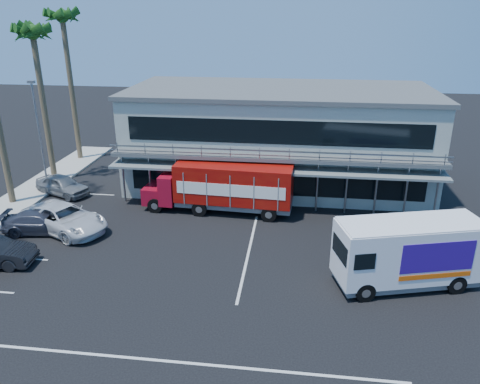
# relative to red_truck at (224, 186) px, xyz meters

# --- Properties ---
(ground) EXTENTS (120.00, 120.00, 0.00)m
(ground) POSITION_rel_red_truck_xyz_m (0.28, -8.54, -1.84)
(ground) COLOR black
(ground) RESTS_ON ground
(building) EXTENTS (22.40, 12.00, 7.30)m
(building) POSITION_rel_red_truck_xyz_m (3.28, 6.40, 1.82)
(building) COLOR #9FA698
(building) RESTS_ON ground
(palm_e) EXTENTS (2.80, 2.80, 12.25)m
(palm_e) POSITION_rel_red_truck_xyz_m (-14.42, 4.46, 8.73)
(palm_e) COLOR brown
(palm_e) RESTS_ON ground
(palm_f) EXTENTS (2.80, 2.80, 13.25)m
(palm_f) POSITION_rel_red_truck_xyz_m (-14.82, 9.96, 9.63)
(palm_f) COLOR brown
(palm_f) RESTS_ON ground
(light_pole_far) EXTENTS (0.50, 0.25, 8.09)m
(light_pole_far) POSITION_rel_red_truck_xyz_m (-13.92, 2.46, 2.66)
(light_pole_far) COLOR gray
(light_pole_far) RESTS_ON ground
(red_truck) EXTENTS (10.08, 2.97, 3.35)m
(red_truck) POSITION_rel_red_truck_xyz_m (0.00, 0.00, 0.00)
(red_truck) COLOR maroon
(red_truck) RESTS_ON ground
(white_van) EXTENTS (7.34, 4.16, 3.40)m
(white_van) POSITION_rel_red_truck_xyz_m (10.27, -7.77, -0.04)
(white_van) COLOR white
(white_van) RESTS_ON ground
(parked_car_c) EXTENTS (6.42, 4.89, 1.62)m
(parked_car_c) POSITION_rel_red_truck_xyz_m (-9.22, -4.14, -1.03)
(parked_car_c) COLOR silver
(parked_car_c) RESTS_ON ground
(parked_car_d) EXTENTS (4.80, 2.49, 1.33)m
(parked_car_d) POSITION_rel_red_truck_xyz_m (-10.49, -4.54, -1.17)
(parked_car_d) COLOR #343746
(parked_car_d) RESTS_ON ground
(parked_car_e) EXTENTS (4.64, 3.26, 1.47)m
(parked_car_e) POSITION_rel_red_truck_xyz_m (-12.22, 1.54, -1.11)
(parked_car_e) COLOR slate
(parked_car_e) RESTS_ON ground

